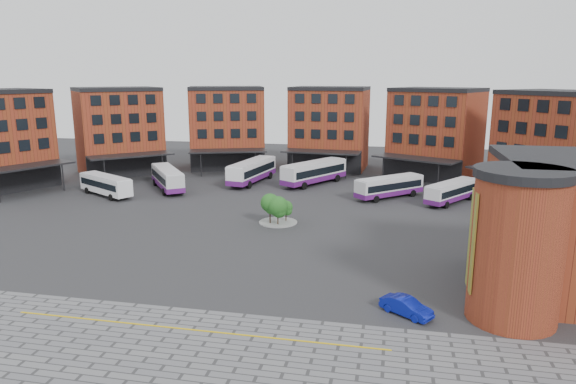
% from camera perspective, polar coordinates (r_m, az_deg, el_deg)
% --- Properties ---
extents(ground, '(160.00, 160.00, 0.00)m').
position_cam_1_polar(ground, '(48.52, -6.56, -7.17)').
color(ground, '#28282B').
rests_on(ground, ground).
extents(yellow_line, '(26.00, 0.15, 0.02)m').
position_cam_1_polar(yellow_line, '(35.84, -10.56, -14.81)').
color(yellow_line, gold).
rests_on(yellow_line, paving_zone).
extents(main_building, '(94.14, 42.48, 14.60)m').
position_cam_1_polar(main_building, '(84.27, -1.72, 6.49)').
color(main_building, maroon).
rests_on(main_building, ground).
extents(tree_island, '(4.40, 4.40, 3.53)m').
position_cam_1_polar(tree_island, '(57.93, -1.28, -1.72)').
color(tree_island, gray).
rests_on(tree_island, ground).
extents(bus_a, '(10.00, 7.11, 2.89)m').
position_cam_1_polar(bus_a, '(76.19, -19.61, 0.86)').
color(bus_a, white).
rests_on(bus_a, ground).
extents(bus_b, '(8.82, 10.76, 3.21)m').
position_cam_1_polar(bus_b, '(77.70, -13.25, 1.51)').
color(bus_b, silver).
rests_on(bus_b, ground).
extents(bus_c, '(4.92, 12.73, 3.50)m').
position_cam_1_polar(bus_c, '(80.71, -4.02, 2.35)').
color(bus_c, white).
rests_on(bus_c, ground).
extents(bus_d, '(9.00, 12.16, 3.52)m').
position_cam_1_polar(bus_d, '(79.52, 2.94, 2.22)').
color(bus_d, white).
rests_on(bus_d, ground).
extents(bus_e, '(9.35, 8.97, 2.97)m').
position_cam_1_polar(bus_e, '(71.84, 11.20, 0.60)').
color(bus_e, silver).
rests_on(bus_e, ground).
extents(bus_f, '(7.62, 9.59, 2.83)m').
position_cam_1_polar(bus_f, '(71.28, 17.74, 0.07)').
color(bus_f, white).
rests_on(bus_f, ground).
extents(blue_car, '(3.90, 3.28, 1.26)m').
position_cam_1_polar(blue_car, '(37.93, 13.01, -12.30)').
color(blue_car, '#0B189A').
rests_on(blue_car, ground).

